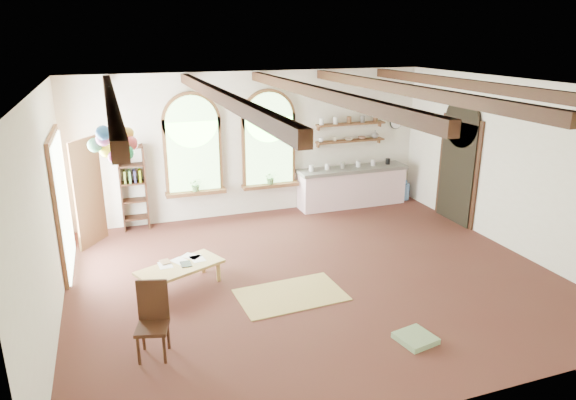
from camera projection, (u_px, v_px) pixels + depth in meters
name	position (u px, v px, depth m)	size (l,w,h in m)	color
floor	(313.00, 275.00, 8.82)	(8.00, 8.00, 0.00)	#502920
ceiling_beams	(316.00, 92.00, 7.86)	(6.20, 6.80, 0.18)	#382112
window_left	(193.00, 148.00, 10.94)	(1.30, 0.28, 2.20)	brown
window_right	(269.00, 143.00, 11.48)	(1.30, 0.28, 2.20)	brown
left_doorway	(62.00, 205.00, 8.83)	(0.10, 1.90, 2.50)	brown
right_doorway	(457.00, 172.00, 11.08)	(0.10, 1.30, 2.40)	black
kitchen_counter	(352.00, 186.00, 12.27)	(2.68, 0.62, 0.94)	white
wall_shelf_lower	(350.00, 141.00, 12.10)	(1.70, 0.24, 0.04)	brown
wall_shelf_upper	(351.00, 124.00, 11.98)	(1.70, 0.24, 0.04)	brown
wall_clock	(396.00, 123.00, 12.45)	(0.32, 0.32, 0.04)	black
bookshelf	(133.00, 188.00, 10.66)	(0.53, 0.32, 1.80)	#382112
coffee_table	(180.00, 268.00, 8.29)	(1.50, 1.13, 0.39)	tan
side_chair	(153.00, 336.00, 6.54)	(0.48, 0.48, 1.00)	#382112
floor_mat	(291.00, 295.00, 8.14)	(1.66, 1.03, 0.02)	#CFBC67
floor_cushion	(415.00, 338.00, 6.92)	(0.46, 0.46, 0.08)	gray
water_jug_a	(404.00, 191.00, 12.81)	(0.27, 0.27, 0.51)	#6091CF
water_jug_b	(391.00, 191.00, 12.68)	(0.31, 0.31, 0.60)	#6091CF
balloon_cluster	(115.00, 143.00, 8.03)	(0.77, 0.80, 1.14)	silver
table_book	(161.00, 263.00, 8.35)	(0.15, 0.22, 0.02)	olive
tablet	(186.00, 264.00, 8.32)	(0.17, 0.24, 0.01)	black
potted_plant_left	(196.00, 184.00, 11.09)	(0.27, 0.23, 0.30)	#598C4C
potted_plant_right	(271.00, 177.00, 11.63)	(0.27, 0.23, 0.30)	#598C4C
shelf_cup_a	(321.00, 140.00, 11.84)	(0.12, 0.10, 0.10)	white
shelf_cup_b	(335.00, 139.00, 11.95)	(0.10, 0.10, 0.09)	beige
shelf_bowl_a	(348.00, 139.00, 12.07)	(0.22, 0.22, 0.05)	beige
shelf_bowl_b	(362.00, 138.00, 12.18)	(0.20, 0.20, 0.06)	#8C664C
shelf_vase	(375.00, 134.00, 12.27)	(0.18, 0.18, 0.19)	slate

